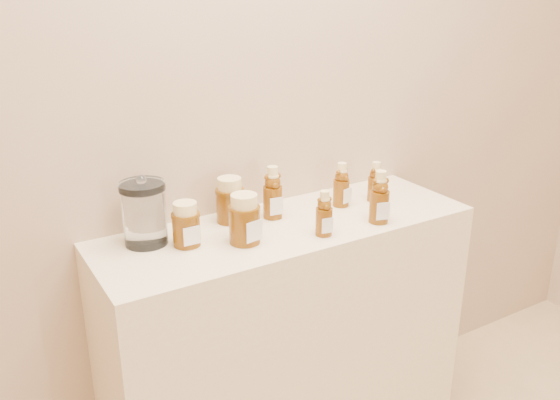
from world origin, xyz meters
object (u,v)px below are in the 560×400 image
bear_bottle_back_left (273,189)px  honey_jar_left (186,224)px  bear_bottle_front_left (324,210)px  glass_canister (144,211)px  display_table (287,348)px

bear_bottle_back_left → honey_jar_left: (-0.31, -0.05, -0.03)m
bear_bottle_front_left → glass_canister: glass_canister is taller
honey_jar_left → glass_canister: glass_canister is taller
display_table → honey_jar_left: honey_jar_left is taller
bear_bottle_back_left → glass_canister: (-0.41, 0.02, 0.00)m
bear_bottle_back_left → honey_jar_left: bearing=-162.5°
bear_bottle_front_left → honey_jar_left: bear_bottle_front_left is taller
honey_jar_left → display_table: bearing=-3.1°
display_table → glass_canister: size_ratio=5.99×
honey_jar_left → glass_canister: size_ratio=0.65×
bear_bottle_back_left → glass_canister: size_ratio=0.95×
display_table → bear_bottle_front_left: bearing=-67.5°
bear_bottle_front_left → honey_jar_left: bearing=170.0°
display_table → glass_canister: bearing=167.3°
glass_canister → display_table: bearing=-12.7°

